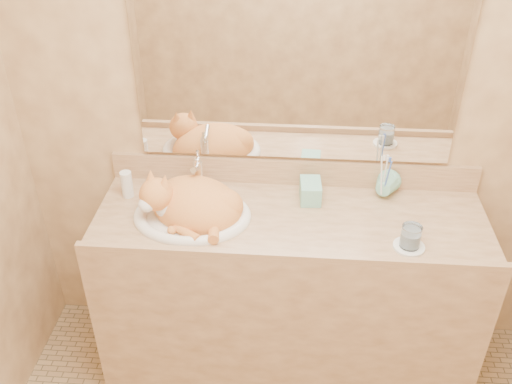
# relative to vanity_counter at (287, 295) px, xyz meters

# --- Properties ---
(wall_back) EXTENTS (2.40, 0.02, 2.50)m
(wall_back) POSITION_rel_vanity_counter_xyz_m (0.00, 0.28, 0.82)
(wall_back) COLOR #966C44
(wall_back) RESTS_ON ground
(vanity_counter) EXTENTS (1.60, 0.55, 0.85)m
(vanity_counter) POSITION_rel_vanity_counter_xyz_m (0.00, 0.00, 0.00)
(vanity_counter) COLOR #8A603E
(vanity_counter) RESTS_ON floor
(mirror) EXTENTS (1.30, 0.02, 0.80)m
(mirror) POSITION_rel_vanity_counter_xyz_m (0.00, 0.26, 0.97)
(mirror) COLOR white
(mirror) RESTS_ON wall_back
(sink_basin) EXTENTS (0.50, 0.43, 0.15)m
(sink_basin) POSITION_rel_vanity_counter_xyz_m (-0.40, -0.02, 0.50)
(sink_basin) COLOR white
(sink_basin) RESTS_ON vanity_counter
(faucet) EXTENTS (0.08, 0.14, 0.19)m
(faucet) POSITION_rel_vanity_counter_xyz_m (-0.40, 0.16, 0.52)
(faucet) COLOR white
(faucet) RESTS_ON vanity_counter
(cat) EXTENTS (0.50, 0.46, 0.22)m
(cat) POSITION_rel_vanity_counter_xyz_m (-0.41, -0.00, 0.49)
(cat) COLOR #CB6E2F
(cat) RESTS_ON sink_basin
(soap_dispenser) EXTENTS (0.09, 0.09, 0.19)m
(soap_dispenser) POSITION_rel_vanity_counter_xyz_m (0.08, 0.08, 0.52)
(soap_dispenser) COLOR #7AC3AC
(soap_dispenser) RESTS_ON vanity_counter
(toothbrush_cup) EXTENTS (0.14, 0.14, 0.10)m
(toothbrush_cup) POSITION_rel_vanity_counter_xyz_m (0.38, 0.16, 0.47)
(toothbrush_cup) COLOR #7AC3AC
(toothbrush_cup) RESTS_ON vanity_counter
(toothbrushes) EXTENTS (0.04, 0.04, 0.22)m
(toothbrushes) POSITION_rel_vanity_counter_xyz_m (0.38, 0.16, 0.56)
(toothbrushes) COLOR silver
(toothbrushes) RESTS_ON toothbrush_cup
(saucer) EXTENTS (0.12, 0.12, 0.01)m
(saucer) POSITION_rel_vanity_counter_xyz_m (0.45, -0.15, 0.43)
(saucer) COLOR white
(saucer) RESTS_ON vanity_counter
(water_glass) EXTENTS (0.08, 0.08, 0.09)m
(water_glass) POSITION_rel_vanity_counter_xyz_m (0.45, -0.15, 0.48)
(water_glass) COLOR silver
(water_glass) RESTS_ON saucer
(lotion_bottle) EXTENTS (0.05, 0.05, 0.12)m
(lotion_bottle) POSITION_rel_vanity_counter_xyz_m (-0.70, 0.11, 0.48)
(lotion_bottle) COLOR silver
(lotion_bottle) RESTS_ON vanity_counter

